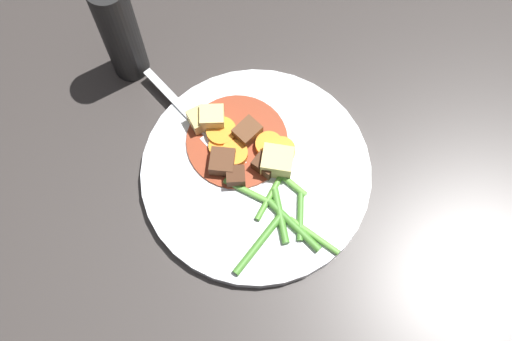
{
  "coord_description": "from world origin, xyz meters",
  "views": [
    {
      "loc": [
        -0.26,
        0.06,
        0.7
      ],
      "look_at": [
        0.0,
        0.0,
        0.02
      ],
      "focal_mm": 44.11,
      "sensor_mm": 36.0,
      "label": 1
    }
  ],
  "objects_px": {
    "potato_chunk_2": "(212,119)",
    "carrot_slice_4": "(221,132)",
    "carrot_slice_3": "(281,151)",
    "pepper_mill": "(120,31)",
    "meat_chunk_3": "(222,162)",
    "potato_chunk_1": "(199,120)",
    "meat_chunk_0": "(236,176)",
    "carrot_slice_2": "(235,154)",
    "potato_chunk_0": "(277,160)",
    "carrot_slice_0": "(269,146)",
    "dinner_plate": "(256,173)",
    "carrot_slice_1": "(224,147)",
    "meat_chunk_1": "(264,165)",
    "meat_chunk_2": "(250,132)",
    "fork": "(195,122)"
  },
  "relations": [
    {
      "from": "dinner_plate",
      "to": "meat_chunk_3",
      "type": "height_order",
      "value": "meat_chunk_3"
    },
    {
      "from": "meat_chunk_0",
      "to": "pepper_mill",
      "type": "xyz_separation_m",
      "value": [
        0.19,
        0.09,
        0.05
      ]
    },
    {
      "from": "carrot_slice_1",
      "to": "carrot_slice_4",
      "type": "distance_m",
      "value": 0.02
    },
    {
      "from": "carrot_slice_1",
      "to": "fork",
      "type": "xyz_separation_m",
      "value": [
        0.04,
        0.03,
        -0.0
      ]
    },
    {
      "from": "meat_chunk_0",
      "to": "carrot_slice_0",
      "type": "bearing_deg",
      "value": -57.2
    },
    {
      "from": "carrot_slice_0",
      "to": "carrot_slice_3",
      "type": "relative_size",
      "value": 0.99
    },
    {
      "from": "dinner_plate",
      "to": "carrot_slice_3",
      "type": "height_order",
      "value": "carrot_slice_3"
    },
    {
      "from": "potato_chunk_1",
      "to": "carrot_slice_2",
      "type": "bearing_deg",
      "value": -147.4
    },
    {
      "from": "carrot_slice_2",
      "to": "carrot_slice_4",
      "type": "xyz_separation_m",
      "value": [
        0.03,
        0.01,
        0.0
      ]
    },
    {
      "from": "dinner_plate",
      "to": "potato_chunk_0",
      "type": "height_order",
      "value": "potato_chunk_0"
    },
    {
      "from": "carrot_slice_3",
      "to": "meat_chunk_2",
      "type": "height_order",
      "value": "meat_chunk_2"
    },
    {
      "from": "meat_chunk_0",
      "to": "fork",
      "type": "distance_m",
      "value": 0.09
    },
    {
      "from": "carrot_slice_1",
      "to": "meat_chunk_2",
      "type": "xyz_separation_m",
      "value": [
        0.01,
        -0.03,
        0.01
      ]
    },
    {
      "from": "potato_chunk_2",
      "to": "carrot_slice_4",
      "type": "bearing_deg",
      "value": -155.66
    },
    {
      "from": "meat_chunk_1",
      "to": "fork",
      "type": "height_order",
      "value": "meat_chunk_1"
    },
    {
      "from": "pepper_mill",
      "to": "carrot_slice_2",
      "type": "bearing_deg",
      "value": -147.73
    },
    {
      "from": "carrot_slice_2",
      "to": "potato_chunk_2",
      "type": "xyz_separation_m",
      "value": [
        0.05,
        0.02,
        0.01
      ]
    },
    {
      "from": "potato_chunk_0",
      "to": "meat_chunk_0",
      "type": "bearing_deg",
      "value": 98.12
    },
    {
      "from": "potato_chunk_0",
      "to": "potato_chunk_2",
      "type": "relative_size",
      "value": 1.21
    },
    {
      "from": "potato_chunk_2",
      "to": "meat_chunk_3",
      "type": "relative_size",
      "value": 0.99
    },
    {
      "from": "dinner_plate",
      "to": "meat_chunk_3",
      "type": "xyz_separation_m",
      "value": [
        0.01,
        0.04,
        0.02
      ]
    },
    {
      "from": "potato_chunk_0",
      "to": "meat_chunk_0",
      "type": "distance_m",
      "value": 0.05
    },
    {
      "from": "dinner_plate",
      "to": "carrot_slice_2",
      "type": "bearing_deg",
      "value": 40.56
    },
    {
      "from": "carrot_slice_0",
      "to": "pepper_mill",
      "type": "bearing_deg",
      "value": 42.03
    },
    {
      "from": "carrot_slice_1",
      "to": "carrot_slice_3",
      "type": "height_order",
      "value": "carrot_slice_3"
    },
    {
      "from": "pepper_mill",
      "to": "meat_chunk_3",
      "type": "bearing_deg",
      "value": -153.4
    },
    {
      "from": "carrot_slice_3",
      "to": "pepper_mill",
      "type": "xyz_separation_m",
      "value": [
        0.17,
        0.15,
        0.06
      ]
    },
    {
      "from": "potato_chunk_1",
      "to": "meat_chunk_0",
      "type": "distance_m",
      "value": 0.08
    },
    {
      "from": "potato_chunk_1",
      "to": "meat_chunk_1",
      "type": "distance_m",
      "value": 0.1
    },
    {
      "from": "carrot_slice_4",
      "to": "meat_chunk_2",
      "type": "xyz_separation_m",
      "value": [
        -0.01,
        -0.03,
        0.01
      ]
    },
    {
      "from": "carrot_slice_1",
      "to": "carrot_slice_2",
      "type": "xyz_separation_m",
      "value": [
        -0.01,
        -0.01,
        0.0
      ]
    },
    {
      "from": "potato_chunk_1",
      "to": "meat_chunk_2",
      "type": "distance_m",
      "value": 0.06
    },
    {
      "from": "carrot_slice_2",
      "to": "potato_chunk_2",
      "type": "relative_size",
      "value": 1.08
    },
    {
      "from": "pepper_mill",
      "to": "dinner_plate",
      "type": "bearing_deg",
      "value": -146.54
    },
    {
      "from": "carrot_slice_3",
      "to": "meat_chunk_3",
      "type": "xyz_separation_m",
      "value": [
        0.0,
        0.07,
        0.0
      ]
    },
    {
      "from": "meat_chunk_0",
      "to": "meat_chunk_2",
      "type": "relative_size",
      "value": 0.73
    },
    {
      "from": "potato_chunk_1",
      "to": "fork",
      "type": "xyz_separation_m",
      "value": [
        0.0,
        0.0,
        -0.01
      ]
    },
    {
      "from": "carrot_slice_0",
      "to": "potato_chunk_2",
      "type": "relative_size",
      "value": 1.1
    },
    {
      "from": "potato_chunk_1",
      "to": "fork",
      "type": "distance_m",
      "value": 0.01
    },
    {
      "from": "carrot_slice_1",
      "to": "meat_chunk_3",
      "type": "distance_m",
      "value": 0.02
    },
    {
      "from": "meat_chunk_0",
      "to": "carrot_slice_3",
      "type": "bearing_deg",
      "value": -71.42
    },
    {
      "from": "carrot_slice_3",
      "to": "carrot_slice_4",
      "type": "distance_m",
      "value": 0.07
    },
    {
      "from": "meat_chunk_3",
      "to": "pepper_mill",
      "type": "xyz_separation_m",
      "value": [
        0.17,
        0.08,
        0.05
      ]
    },
    {
      "from": "carrot_slice_0",
      "to": "pepper_mill",
      "type": "distance_m",
      "value": 0.22
    },
    {
      "from": "potato_chunk_0",
      "to": "meat_chunk_1",
      "type": "bearing_deg",
      "value": 95.62
    },
    {
      "from": "potato_chunk_2",
      "to": "carrot_slice_3",
      "type": "bearing_deg",
      "value": -128.54
    },
    {
      "from": "carrot_slice_0",
      "to": "fork",
      "type": "distance_m",
      "value": 0.09
    },
    {
      "from": "potato_chunk_2",
      "to": "dinner_plate",
      "type": "bearing_deg",
      "value": -152.57
    },
    {
      "from": "potato_chunk_0",
      "to": "meat_chunk_3",
      "type": "height_order",
      "value": "potato_chunk_0"
    },
    {
      "from": "meat_chunk_2",
      "to": "meat_chunk_3",
      "type": "bearing_deg",
      "value": 126.16
    }
  ]
}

